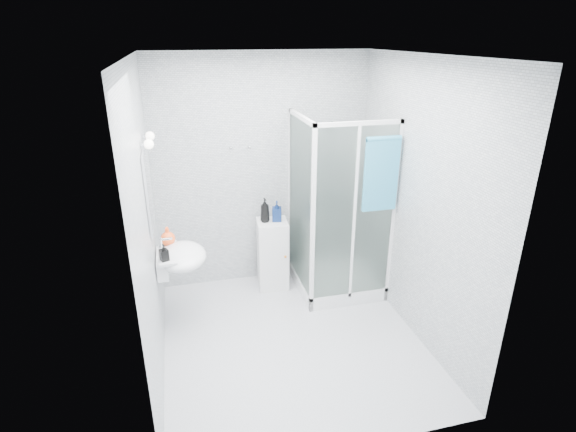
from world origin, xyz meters
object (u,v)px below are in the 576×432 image
object	(u,v)px
soap_dispenser_black	(164,253)
shampoo_bottle_a	(265,210)
shower_enclosure	(332,255)
hand_towel	(381,172)
shampoo_bottle_b	(277,211)
wall_basin	(179,257)
storage_cabinet	(273,254)
soap_dispenser_orange	(168,236)

from	to	relation	value
soap_dispenser_black	shampoo_bottle_a	bearing A→B (deg)	35.82
shower_enclosure	shampoo_bottle_a	distance (m)	0.91
shampoo_bottle_a	soap_dispenser_black	distance (m)	1.33
hand_towel	shampoo_bottle_b	distance (m)	1.26
shampoo_bottle_b	soap_dispenser_black	bearing A→B (deg)	-147.46
wall_basin	hand_towel	xyz separation A→B (m)	(1.97, -0.09, 0.71)
storage_cabinet	soap_dispenser_orange	world-z (taller)	soap_dispenser_orange
soap_dispenser_orange	soap_dispenser_black	distance (m)	0.33
shampoo_bottle_b	storage_cabinet	bearing A→B (deg)	-165.72
shampoo_bottle_a	soap_dispenser_orange	world-z (taller)	shampoo_bottle_a
wall_basin	shampoo_bottle_b	distance (m)	1.25
soap_dispenser_orange	shampoo_bottle_b	bearing A→B (deg)	20.62
hand_towel	shampoo_bottle_a	bearing A→B (deg)	145.69
shampoo_bottle_a	soap_dispenser_black	world-z (taller)	shampoo_bottle_a
soap_dispenser_orange	soap_dispenser_black	bearing A→B (deg)	-96.07
storage_cabinet	hand_towel	world-z (taller)	hand_towel
storage_cabinet	soap_dispenser_orange	distance (m)	1.32
shower_enclosure	shampoo_bottle_b	size ratio (longest dim) A/B	8.74
shampoo_bottle_a	shampoo_bottle_b	xyz separation A→B (m)	(0.13, -0.00, -0.02)
hand_towel	shampoo_bottle_b	size ratio (longest dim) A/B	3.24
storage_cabinet	soap_dispenser_orange	size ratio (longest dim) A/B	4.50
shower_enclosure	storage_cabinet	world-z (taller)	shower_enclosure
storage_cabinet	soap_dispenser_black	bearing A→B (deg)	-141.52
shampoo_bottle_b	soap_dispenser_black	xyz separation A→B (m)	(-1.21, -0.77, 0.02)
shampoo_bottle_a	shower_enclosure	bearing A→B (deg)	-22.73
shower_enclosure	hand_towel	size ratio (longest dim) A/B	2.69
storage_cabinet	hand_towel	bearing A→B (deg)	-30.48
shampoo_bottle_a	soap_dispenser_orange	xyz separation A→B (m)	(-1.04, -0.45, 0.01)
soap_dispenser_orange	soap_dispenser_black	size ratio (longest dim) A/B	1.15
wall_basin	soap_dispenser_orange	world-z (taller)	soap_dispenser_orange
shampoo_bottle_b	soap_dispenser_black	size ratio (longest dim) A/B	1.46
hand_towel	shampoo_bottle_a	xyz separation A→B (m)	(-1.02, 0.70, -0.56)
shower_enclosure	shampoo_bottle_a	xyz separation A→B (m)	(-0.70, 0.29, 0.50)
shampoo_bottle_a	shampoo_bottle_b	size ratio (longest dim) A/B	1.19
wall_basin	soap_dispenser_black	bearing A→B (deg)	-126.58
storage_cabinet	shower_enclosure	bearing A→B (deg)	-18.55
soap_dispenser_orange	storage_cabinet	bearing A→B (deg)	20.93
shower_enclosure	soap_dispenser_black	bearing A→B (deg)	-164.80
shampoo_bottle_a	soap_dispenser_black	xyz separation A→B (m)	(-1.08, -0.78, -0.01)
shampoo_bottle_a	storage_cabinet	bearing A→B (deg)	-14.06
storage_cabinet	hand_towel	distance (m)	1.60
shower_enclosure	shampoo_bottle_b	world-z (taller)	shower_enclosure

